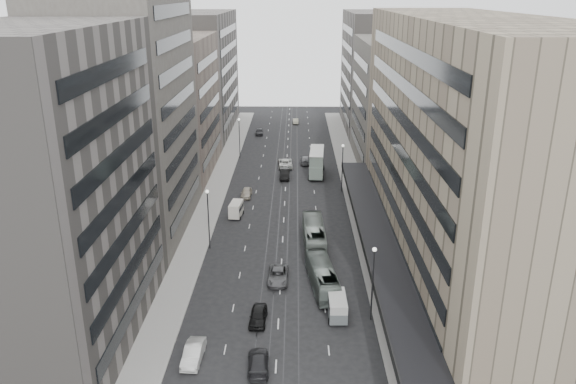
{
  "coord_description": "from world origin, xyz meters",
  "views": [
    {
      "loc": [
        1.68,
        -56.09,
        32.58
      ],
      "look_at": [
        0.71,
        17.06,
        6.26
      ],
      "focal_mm": 35.0,
      "sensor_mm": 36.0,
      "label": 1
    }
  ],
  "objects_px": {
    "sedan_1": "(193,353)",
    "vw_microbus": "(337,306)",
    "bus_far": "(314,235)",
    "sedan_2": "(278,276)",
    "sedan_0": "(258,316)",
    "double_decker": "(317,162)",
    "bus_near": "(323,276)",
    "panel_van": "(236,209)"
  },
  "relations": [
    {
      "from": "double_decker",
      "to": "sedan_2",
      "type": "xyz_separation_m",
      "value": [
        -5.97,
        -40.7,
        -1.9
      ]
    },
    {
      "from": "bus_far",
      "to": "vw_microbus",
      "type": "bearing_deg",
      "value": 94.57
    },
    {
      "from": "bus_near",
      "to": "vw_microbus",
      "type": "distance_m",
      "value": 6.28
    },
    {
      "from": "double_decker",
      "to": "bus_far",
      "type": "bearing_deg",
      "value": -88.91
    },
    {
      "from": "double_decker",
      "to": "sedan_0",
      "type": "height_order",
      "value": "double_decker"
    },
    {
      "from": "sedan_0",
      "to": "sedan_2",
      "type": "distance_m",
      "value": 8.96
    },
    {
      "from": "sedan_1",
      "to": "vw_microbus",
      "type": "bearing_deg",
      "value": 31.15
    },
    {
      "from": "bus_far",
      "to": "sedan_0",
      "type": "height_order",
      "value": "bus_far"
    },
    {
      "from": "panel_van",
      "to": "sedan_2",
      "type": "distance_m",
      "value": 21.24
    },
    {
      "from": "bus_far",
      "to": "sedan_2",
      "type": "xyz_separation_m",
      "value": [
        -4.57,
        -9.97,
        -0.88
      ]
    },
    {
      "from": "vw_microbus",
      "to": "sedan_2",
      "type": "relative_size",
      "value": 0.86
    },
    {
      "from": "bus_far",
      "to": "panel_van",
      "type": "height_order",
      "value": "bus_far"
    },
    {
      "from": "bus_near",
      "to": "sedan_0",
      "type": "xyz_separation_m",
      "value": [
        -7.0,
        -7.27,
        -0.74
      ]
    },
    {
      "from": "double_decker",
      "to": "bus_near",
      "type": "bearing_deg",
      "value": -87.35
    },
    {
      "from": "bus_far",
      "to": "sedan_1",
      "type": "relative_size",
      "value": 2.47
    },
    {
      "from": "bus_far",
      "to": "panel_van",
      "type": "bearing_deg",
      "value": -42.68
    },
    {
      "from": "bus_far",
      "to": "panel_van",
      "type": "distance_m",
      "value": 15.35
    },
    {
      "from": "bus_near",
      "to": "panel_van",
      "type": "bearing_deg",
      "value": -67.78
    },
    {
      "from": "sedan_1",
      "to": "sedan_2",
      "type": "relative_size",
      "value": 0.9
    },
    {
      "from": "double_decker",
      "to": "panel_van",
      "type": "height_order",
      "value": "double_decker"
    },
    {
      "from": "bus_near",
      "to": "double_decker",
      "type": "height_order",
      "value": "double_decker"
    },
    {
      "from": "bus_far",
      "to": "vw_microbus",
      "type": "height_order",
      "value": "bus_far"
    },
    {
      "from": "panel_van",
      "to": "sedan_2",
      "type": "relative_size",
      "value": 0.75
    },
    {
      "from": "panel_van",
      "to": "sedan_2",
      "type": "height_order",
      "value": "panel_van"
    },
    {
      "from": "panel_van",
      "to": "sedan_2",
      "type": "bearing_deg",
      "value": -64.51
    },
    {
      "from": "sedan_1",
      "to": "bus_far",
      "type": "bearing_deg",
      "value": 66.95
    },
    {
      "from": "panel_van",
      "to": "double_decker",
      "type": "bearing_deg",
      "value": 64.16
    },
    {
      "from": "bus_far",
      "to": "sedan_2",
      "type": "height_order",
      "value": "bus_far"
    },
    {
      "from": "vw_microbus",
      "to": "bus_near",
      "type": "bearing_deg",
      "value": 101.06
    },
    {
      "from": "double_decker",
      "to": "vw_microbus",
      "type": "distance_m",
      "value": 48.38
    },
    {
      "from": "sedan_2",
      "to": "sedan_1",
      "type": "bearing_deg",
      "value": -114.75
    },
    {
      "from": "bus_near",
      "to": "sedan_1",
      "type": "height_order",
      "value": "bus_near"
    },
    {
      "from": "sedan_2",
      "to": "sedan_0",
      "type": "bearing_deg",
      "value": -100.38
    },
    {
      "from": "vw_microbus",
      "to": "sedan_0",
      "type": "relative_size",
      "value": 1.04
    },
    {
      "from": "sedan_0",
      "to": "sedan_2",
      "type": "height_order",
      "value": "sedan_0"
    },
    {
      "from": "double_decker",
      "to": "panel_van",
      "type": "xyz_separation_m",
      "value": [
        -12.96,
        -20.65,
        -1.33
      ]
    },
    {
      "from": "bus_far",
      "to": "sedan_1",
      "type": "distance_m",
      "value": 27.98
    },
    {
      "from": "bus_near",
      "to": "vw_microbus",
      "type": "height_order",
      "value": "bus_near"
    },
    {
      "from": "vw_microbus",
      "to": "panel_van",
      "type": "height_order",
      "value": "vw_microbus"
    },
    {
      "from": "bus_near",
      "to": "bus_far",
      "type": "bearing_deg",
      "value": -94.12
    },
    {
      "from": "double_decker",
      "to": "sedan_1",
      "type": "distance_m",
      "value": 57.61
    },
    {
      "from": "bus_near",
      "to": "panel_van",
      "type": "xyz_separation_m",
      "value": [
        -12.2,
        21.55,
        -0.19
      ]
    }
  ]
}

